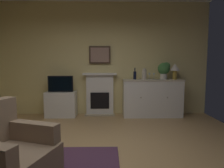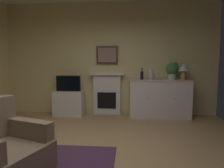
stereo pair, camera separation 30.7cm
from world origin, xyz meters
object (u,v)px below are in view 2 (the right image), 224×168
(sideboard_cabinet, at_px, (159,99))
(wine_glass_left, at_px, (157,75))
(fireplace_unit, at_px, (107,94))
(vase_decorative, at_px, (151,74))
(framed_picture, at_px, (107,55))
(table_lamp, at_px, (184,68))
(armchair, at_px, (1,149))
(wine_glass_center, at_px, (162,75))
(tv_cabinet, at_px, (69,103))
(wine_bottle, at_px, (142,75))
(tv_set, at_px, (68,83))
(potted_plant_small, at_px, (172,69))

(sideboard_cabinet, bearing_deg, wine_glass_left, 155.24)
(fireplace_unit, relative_size, vase_decorative, 3.91)
(framed_picture, bearing_deg, table_lamp, -6.71)
(table_lamp, relative_size, vase_decorative, 1.42)
(wine_glass_left, bearing_deg, armchair, -125.81)
(fireplace_unit, distance_m, wine_glass_center, 1.47)
(fireplace_unit, bearing_deg, vase_decorative, -11.54)
(tv_cabinet, bearing_deg, wine_glass_left, 0.48)
(wine_glass_left, height_order, wine_glass_center, same)
(wine_bottle, relative_size, tv_set, 0.47)
(tv_cabinet, distance_m, potted_plant_small, 2.76)
(vase_decorative, relative_size, tv_cabinet, 0.38)
(wine_glass_left, height_order, vase_decorative, vase_decorative)
(vase_decorative, distance_m, potted_plant_small, 0.54)
(tv_cabinet, height_order, potted_plant_small, potted_plant_small)
(framed_picture, bearing_deg, tv_set, -166.69)
(sideboard_cabinet, distance_m, table_lamp, 0.93)
(wine_glass_center, bearing_deg, wine_bottle, 175.79)
(tv_set, bearing_deg, armchair, -87.71)
(table_lamp, xyz_separation_m, wine_bottle, (-1.00, 0.05, -0.17))
(tv_cabinet, xyz_separation_m, potted_plant_small, (2.61, 0.03, 0.88))
(sideboard_cabinet, distance_m, wine_bottle, 0.73)
(wine_glass_center, distance_m, tv_set, 2.36)
(potted_plant_small, bearing_deg, wine_bottle, 179.84)
(fireplace_unit, relative_size, tv_set, 1.77)
(tv_set, bearing_deg, fireplace_unit, 10.77)
(sideboard_cabinet, bearing_deg, tv_set, -179.80)
(fireplace_unit, bearing_deg, armchair, -105.58)
(table_lamp, height_order, wine_glass_left, table_lamp)
(sideboard_cabinet, height_order, tv_cabinet, sideboard_cabinet)
(table_lamp, xyz_separation_m, tv_cabinet, (-2.87, 0.02, -0.90))
(table_lamp, distance_m, vase_decorative, 0.79)
(armchair, bearing_deg, wine_glass_left, 54.19)
(wine_glass_center, xyz_separation_m, tv_set, (-2.34, -0.02, -0.23))
(fireplace_unit, relative_size, sideboard_cabinet, 0.74)
(fireplace_unit, bearing_deg, wine_glass_center, -6.87)
(wine_bottle, bearing_deg, sideboard_cabinet, -6.15)
(table_lamp, height_order, vase_decorative, table_lamp)
(sideboard_cabinet, xyz_separation_m, armchair, (-2.19, -2.90, -0.09))
(wine_bottle, height_order, tv_set, wine_bottle)
(wine_glass_left, relative_size, wine_glass_center, 1.00)
(vase_decorative, bearing_deg, fireplace_unit, 168.46)
(framed_picture, distance_m, tv_cabinet, 1.60)
(sideboard_cabinet, bearing_deg, fireplace_unit, 172.43)
(sideboard_cabinet, bearing_deg, table_lamp, 0.00)
(potted_plant_small, bearing_deg, tv_set, -178.83)
(framed_picture, xyz_separation_m, potted_plant_small, (1.64, -0.18, -0.37))
(potted_plant_small, bearing_deg, table_lamp, -10.09)
(tv_set, xyz_separation_m, potted_plant_small, (2.61, 0.05, 0.36))
(wine_glass_center, xyz_separation_m, tv_cabinet, (-2.34, 0.00, -0.75))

